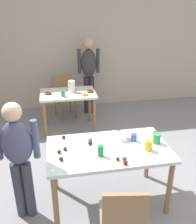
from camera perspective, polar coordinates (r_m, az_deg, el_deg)
The scene contains 31 objects.
ground_plane at distance 3.32m, azimuth 4.58°, elevation -19.10°, with size 6.40×6.40×0.00m, color gray.
wall_back at distance 5.65m, azimuth -3.45°, elevation 14.25°, with size 6.40×0.10×2.60m, color #BCB2A3.
dining_table_near at distance 2.89m, azimuth 2.41°, elevation -9.78°, with size 1.38×0.78×0.75m.
dining_table_far at distance 4.58m, azimuth -6.85°, elevation 2.95°, with size 0.99×0.66×0.75m.
chair_near_table at distance 2.42m, azimuth 5.66°, elevation -23.13°, with size 0.46×0.46×0.87m.
chair_far_table at distance 5.26m, azimuth -7.95°, elevation 4.25°, with size 0.49×0.49×0.87m.
person_girl_near at distance 2.72m, azimuth -17.83°, elevation -9.12°, with size 0.45×0.23×1.40m.
person_adult_far at distance 5.20m, azimuth -2.14°, elevation 9.76°, with size 0.45×0.22×1.61m.
mixing_bowl at distance 3.00m, azimuth 5.54°, elevation -5.66°, with size 0.17×0.17×0.07m, color white.
soda_can at distance 2.67m, azimuth 0.61°, elevation -8.91°, with size 0.07×0.07×0.12m, color #198438.
fork_near at distance 3.00m, azimuth 1.84°, elevation -6.19°, with size 0.17×0.02×0.01m, color silver.
cup_near_0 at distance 2.97m, azimuth 13.32°, elevation -5.94°, with size 0.09×0.09×0.12m, color green.
cup_near_1 at distance 2.97m, azimuth 8.23°, elevation -5.79°, with size 0.07×0.07×0.09m, color #3351B2.
cup_near_2 at distance 2.82m, azimuth 11.48°, elevation -7.51°, with size 0.09×0.09×0.12m, color yellow.
cake_ball_0 at distance 2.57m, azimuth 6.30°, elevation -11.53°, with size 0.05×0.05×0.05m, color #3D2319.
cake_ball_1 at distance 2.80m, azimuth -7.56°, elevation -8.39°, with size 0.04×0.04×0.04m, color #3D2319.
cake_ball_2 at distance 3.03m, azimuth -7.92°, elevation -5.74°, with size 0.04×0.04×0.04m, color #3D2319.
cake_ball_3 at distance 2.88m, azimuth -1.83°, elevation -7.15°, with size 0.05×0.05×0.05m, color #3D2319.
cake_ball_4 at distance 2.62m, azimuth 6.10°, elevation -10.72°, with size 0.05×0.05×0.05m, color brown.
cake_ball_5 at distance 2.76m, azimuth -8.91°, elevation -9.02°, with size 0.04×0.04×0.04m, color #3D2319.
cake_ball_6 at distance 2.64m, azimuth -8.48°, elevation -10.61°, with size 0.05×0.05×0.05m, color #3D2319.
cake_ball_7 at distance 2.93m, azimuth -1.80°, elevation -6.47°, with size 0.05×0.05×0.05m, color brown.
cake_ball_8 at distance 3.20m, azimuth 12.92°, elevation -4.46°, with size 0.04×0.04×0.04m, color brown.
cake_ball_9 at distance 2.63m, azimuth 4.56°, elevation -10.68°, with size 0.04×0.04×0.04m, color #3D2319.
cake_ball_10 at distance 3.11m, azimuth 4.81°, elevation -4.59°, with size 0.05×0.05×0.05m, color #3D2319.
pitcher_far at distance 4.55m, azimuth -6.07°, elevation 5.91°, with size 0.12×0.12×0.21m, color white.
cup_far_0 at distance 4.70m, azimuth -6.50°, elevation 5.86°, with size 0.08×0.08×0.11m, color white.
cup_far_1 at distance 4.35m, azimuth -8.05°, elevation 4.26°, with size 0.07×0.07×0.11m, color green.
donut_far_0 at distance 4.52m, azimuth -11.43°, elevation 4.28°, with size 0.12×0.12×0.04m, color brown.
donut_far_1 at distance 4.53m, azimuth -1.80°, elevation 4.83°, with size 0.12×0.12×0.04m, color brown.
donut_far_2 at distance 4.37m, azimuth -3.06°, elevation 4.06°, with size 0.11×0.11×0.03m, color gold.
Camera 1 is at (-0.68, -2.32, 2.27)m, focal length 39.79 mm.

